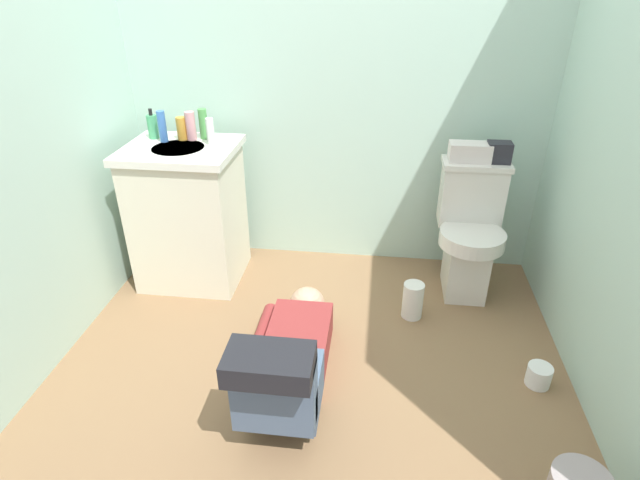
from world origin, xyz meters
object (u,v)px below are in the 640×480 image
at_px(faucet, 187,130).
at_px(toilet_paper_roll, 539,375).
at_px(bottle_blue, 162,126).
at_px(person_plumber, 289,358).
at_px(bottle_white, 210,131).
at_px(soap_dispenser, 153,126).
at_px(bottle_pink, 191,126).
at_px(toiletry_bag, 499,152).
at_px(tissue_box, 470,152).
at_px(bottle_amber, 182,128).
at_px(toilet, 469,232).
at_px(vanity_cabinet, 189,213).
at_px(paper_towel_roll, 413,300).
at_px(bottle_green, 203,124).

distance_m(faucet, toilet_paper_roll, 2.19).
height_order(bottle_blue, toilet_paper_roll, bottle_blue).
relative_size(person_plumber, bottle_white, 7.45).
distance_m(soap_dispenser, bottle_pink, 0.22).
xyz_separation_m(person_plumber, toilet_paper_roll, (1.11, 0.17, -0.13)).
bearing_deg(toiletry_bag, toilet_paper_roll, -80.22).
xyz_separation_m(bottle_blue, toilet_paper_roll, (1.96, -0.77, -0.85)).
xyz_separation_m(faucet, toiletry_bag, (1.70, 0.02, -0.06)).
bearing_deg(toilet_paper_roll, soap_dispenser, 158.11).
distance_m(person_plumber, tissue_box, 1.45).
distance_m(bottle_amber, bottle_pink, 0.05).
xyz_separation_m(bottle_blue, bottle_amber, (0.09, 0.05, -0.02)).
relative_size(toilet, bottle_pink, 4.81).
height_order(vanity_cabinet, toilet_paper_roll, vanity_cabinet).
height_order(tissue_box, bottle_amber, bottle_amber).
bearing_deg(paper_towel_roll, vanity_cabinet, 168.89).
relative_size(soap_dispenser, bottle_amber, 1.33).
relative_size(bottle_pink, paper_towel_roll, 0.77).
bearing_deg(tissue_box, toilet, -63.57).
distance_m(toilet, bottle_blue, 1.79).
xyz_separation_m(toiletry_bag, bottle_blue, (-1.81, -0.09, 0.10)).
bearing_deg(bottle_white, toilet, 0.43).
bearing_deg(bottle_blue, toilet_paper_roll, -21.39).
bearing_deg(bottle_green, toilet_paper_roll, -25.80).
height_order(tissue_box, toiletry_bag, toiletry_bag).
bearing_deg(bottle_white, paper_towel_roll, -15.24).
bearing_deg(faucet, vanity_cabinet, -90.00).
height_order(toilet, bottle_blue, bottle_blue).
distance_m(faucet, toiletry_bag, 1.70).
relative_size(person_plumber, paper_towel_roll, 5.24).
distance_m(bottle_blue, bottle_amber, 0.10).
height_order(bottle_amber, bottle_pink, bottle_pink).
distance_m(bottle_pink, bottle_green, 0.07).
bearing_deg(paper_towel_roll, bottle_white, 164.76).
bearing_deg(bottle_amber, toilet_paper_roll, -23.59).
bearing_deg(vanity_cabinet, paper_towel_roll, -11.11).
xyz_separation_m(faucet, bottle_amber, (-0.02, -0.02, 0.01)).
relative_size(toilet, tissue_box, 3.41).
height_order(soap_dispenser, bottle_pink, soap_dispenser).
height_order(vanity_cabinet, bottle_pink, bottle_pink).
xyz_separation_m(bottle_blue, bottle_pink, (0.14, 0.05, -0.01)).
xyz_separation_m(vanity_cabinet, toiletry_bag, (1.70, 0.16, 0.39)).
bearing_deg(bottle_white, bottle_green, 125.79).
xyz_separation_m(faucet, bottle_green, (0.09, 0.01, 0.03)).
bearing_deg(bottle_white, bottle_blue, 176.98).
distance_m(person_plumber, paper_towel_roll, 0.83).
height_order(vanity_cabinet, bottle_amber, bottle_amber).
bearing_deg(bottle_white, bottle_amber, 160.92).
relative_size(bottle_green, paper_towel_roll, 0.82).
relative_size(soap_dispenser, bottle_blue, 0.98).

